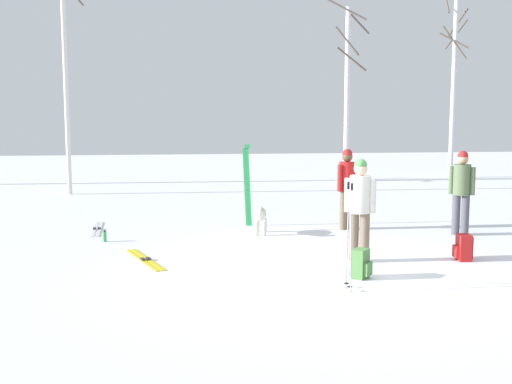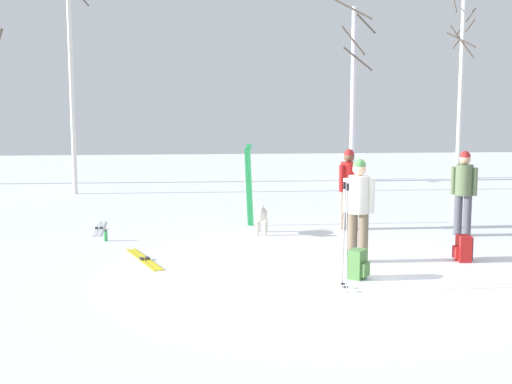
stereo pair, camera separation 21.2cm
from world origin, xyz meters
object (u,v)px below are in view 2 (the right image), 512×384
(ski_pair_lying_0, at_px, (99,228))
(birch_tree_1, at_px, (71,59))
(ski_pair_lying_1, at_px, (144,259))
(backpack_1, at_px, (463,249))
(person_1, at_px, (359,203))
(person_3, at_px, (464,187))
(person_2, at_px, (348,184))
(birch_tree_3, at_px, (461,73))
(ski_poles_0, at_px, (345,234))
(ski_pair_planted_0, at_px, (249,185))
(birch_tree_2, at_px, (353,90))
(backpack_0, at_px, (358,264))
(water_bottle_0, at_px, (106,236))
(dog, at_px, (262,215))

(ski_pair_lying_0, height_order, birch_tree_1, birch_tree_1)
(ski_pair_lying_1, relative_size, backpack_1, 3.80)
(person_1, height_order, person_3, same)
(person_2, distance_m, person_3, 2.32)
(ski_pair_lying_0, height_order, birch_tree_3, birch_tree_3)
(birch_tree_1, bearing_deg, ski_poles_0, -63.84)
(ski_pair_lying_0, bearing_deg, backpack_1, -30.02)
(person_3, relative_size, ski_pair_planted_0, 0.95)
(person_3, height_order, ski_pair_lying_0, person_3)
(backpack_1, relative_size, birch_tree_2, 0.07)
(person_2, bearing_deg, backpack_0, -102.80)
(person_2, distance_m, birch_tree_3, 12.86)
(ski_pair_lying_1, relative_size, water_bottle_0, 7.60)
(person_1, distance_m, ski_pair_lying_0, 5.97)
(person_2, relative_size, dog, 1.93)
(person_3, xyz_separation_m, birch_tree_3, (5.00, 11.21, 3.06))
(ski_pair_planted_0, xyz_separation_m, backpack_0, (1.16, -4.63, -0.68))
(water_bottle_0, bearing_deg, person_3, -2.02)
(ski_pair_lying_0, xyz_separation_m, birch_tree_3, (12.41, 9.62, 4.03))
(person_1, relative_size, person_3, 1.00)
(ski_pair_lying_1, xyz_separation_m, birch_tree_1, (-2.71, 9.22, 4.12))
(ski_pair_lying_1, bearing_deg, person_2, 29.51)
(water_bottle_0, bearing_deg, birch_tree_1, 103.89)
(ski_poles_0, xyz_separation_m, water_bottle_0, (-3.73, 3.84, -0.70))
(ski_pair_lying_0, distance_m, backpack_0, 6.36)
(person_1, xyz_separation_m, water_bottle_0, (-4.37, 2.23, -0.88))
(ski_pair_planted_0, xyz_separation_m, birch_tree_3, (9.17, 9.58, 3.15))
(backpack_1, distance_m, birch_tree_1, 13.35)
(ski_pair_planted_0, xyz_separation_m, birch_tree_1, (-4.80, 6.18, 3.24))
(birch_tree_2, bearing_deg, ski_pair_lying_0, -132.10)
(ski_pair_lying_0, bearing_deg, person_1, -37.33)
(person_1, height_order, ski_pair_planted_0, ski_pair_planted_0)
(person_2, bearing_deg, ski_poles_0, -105.45)
(backpack_0, xyz_separation_m, birch_tree_2, (3.57, 13.40, 3.15))
(backpack_0, bearing_deg, ski_pair_planted_0, 104.04)
(ski_pair_planted_0, distance_m, birch_tree_3, 13.63)
(birch_tree_1, bearing_deg, birch_tree_2, 15.23)
(dog, relative_size, birch_tree_3, 0.11)
(person_1, height_order, dog, person_1)
(dog, height_order, birch_tree_3, birch_tree_3)
(ski_pair_planted_0, relative_size, backpack_0, 4.09)
(birch_tree_1, height_order, birch_tree_2, birch_tree_1)
(person_2, relative_size, birch_tree_2, 0.26)
(person_3, relative_size, dog, 1.93)
(backpack_0, distance_m, birch_tree_1, 12.95)
(person_1, height_order, water_bottle_0, person_1)
(ski_pair_lying_1, relative_size, birch_tree_1, 0.21)
(backpack_0, bearing_deg, person_3, 44.85)
(ski_pair_lying_0, bearing_deg, dog, -16.11)
(birch_tree_3, bearing_deg, ski_poles_0, -119.49)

